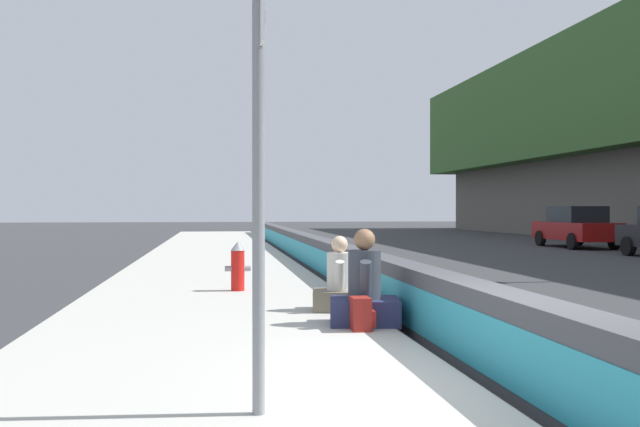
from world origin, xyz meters
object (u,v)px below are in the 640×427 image
at_px(fire_hydrant, 238,266).
at_px(parked_car_midline, 576,227).
at_px(route_sign_post, 259,124).
at_px(backpack, 361,314).
at_px(seated_person_foreground, 364,294).
at_px(seated_person_middle, 340,287).

bearing_deg(fire_hydrant, parked_car_midline, -44.56).
relative_size(route_sign_post, backpack, 9.00).
distance_m(seated_person_foreground, backpack, 0.50).
bearing_deg(seated_person_foreground, backpack, 163.38).
height_order(seated_person_foreground, backpack, seated_person_foreground).
relative_size(route_sign_post, seated_person_foreground, 2.97).
bearing_deg(seated_person_foreground, seated_person_middle, 4.59).
bearing_deg(fire_hydrant, route_sign_post, 179.41).
bearing_deg(parked_car_midline, backpack, 145.55).
bearing_deg(backpack, seated_person_foreground, -16.62).
height_order(seated_person_middle, backpack, seated_person_middle).
bearing_deg(route_sign_post, fire_hydrant, -0.59).
xyz_separation_m(seated_person_foreground, backpack, (-0.45, 0.13, -0.18)).
height_order(route_sign_post, seated_person_middle, route_sign_post).
relative_size(backpack, parked_car_midline, 0.09).
bearing_deg(seated_person_middle, fire_hydrant, 27.59).
distance_m(seated_person_foreground, parked_car_midline, 22.46).
xyz_separation_m(seated_person_foreground, seated_person_middle, (1.26, 0.10, -0.04)).
distance_m(route_sign_post, seated_person_middle, 5.49).
bearing_deg(parked_car_midline, route_sign_post, 147.03).
relative_size(seated_person_middle, backpack, 2.68).
xyz_separation_m(route_sign_post, seated_person_foreground, (3.74, -1.56, -1.69)).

